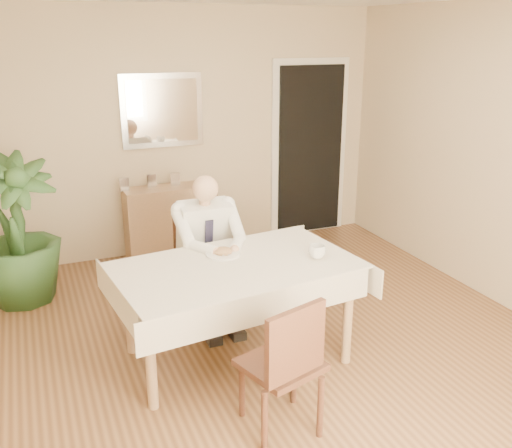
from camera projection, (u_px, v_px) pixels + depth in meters
name	position (u px, v px, depth m)	size (l,w,h in m)	color
room	(276.00, 191.00, 3.88)	(5.00, 5.02, 2.60)	brown
doorway	(310.00, 151.00, 6.69)	(0.96, 0.07, 2.10)	white
mirror	(162.00, 111.00, 5.90)	(0.86, 0.04, 0.76)	silver
dining_table	(236.00, 275.00, 4.09)	(1.83, 1.21, 0.75)	#A27851
chair_far	(201.00, 257.00, 4.92)	(0.46, 0.46, 0.86)	#442619
chair_near	(287.00, 361.00, 3.32)	(0.53, 0.54, 0.90)	#442619
seated_man	(210.00, 245.00, 4.60)	(0.48, 0.72, 1.24)	white
plate	(223.00, 254.00, 4.23)	(0.26, 0.26, 0.02)	white
food	(223.00, 251.00, 4.22)	(0.14, 0.14, 0.06)	brown
knife	(231.00, 254.00, 4.18)	(0.01, 0.01, 0.13)	silver
fork	(221.00, 255.00, 4.16)	(0.01, 0.01, 0.13)	silver
coffee_mug	(317.00, 252.00, 4.16)	(0.13, 0.13, 0.10)	white
sideboard	(171.00, 221.00, 6.14)	(0.97, 0.33, 0.77)	#A27851
photo_frame_left	(124.00, 184.00, 5.83)	(0.10, 0.02, 0.14)	silver
photo_frame_center	(152.00, 181.00, 5.98)	(0.10, 0.02, 0.14)	silver
photo_frame_right	(175.00, 179.00, 6.04)	(0.10, 0.02, 0.14)	silver
potted_palm	(16.00, 231.00, 5.01)	(0.75, 0.75, 1.33)	#294D22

